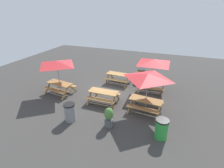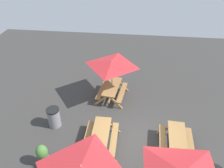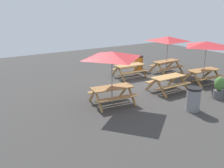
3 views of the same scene
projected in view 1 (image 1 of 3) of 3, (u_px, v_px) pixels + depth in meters
ground_plane at (108, 92)px, 12.11m from camera, size 24.00×24.00×0.00m
picnic_table_0 at (57, 65)px, 11.20m from camera, size 2.24×2.24×2.34m
picnic_table_1 at (148, 79)px, 9.16m from camera, size 2.18×2.18×2.34m
picnic_table_2 at (154, 64)px, 11.51m from camera, size 2.83×2.83×2.34m
picnic_table_3 at (119, 76)px, 13.32m from camera, size 1.87×1.62×0.81m
picnic_table_4 at (103, 94)px, 10.66m from camera, size 1.80×1.53×0.81m
trash_bin_gray at (70, 112)px, 9.02m from camera, size 0.59×0.59×0.98m
trash_bin_green at (162, 129)px, 7.82m from camera, size 0.59×0.59×0.98m
trash_bin_orange at (141, 75)px, 13.72m from camera, size 0.59×0.59×0.98m
potted_plant_0 at (109, 117)px, 8.57m from camera, size 0.45×0.45×1.04m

